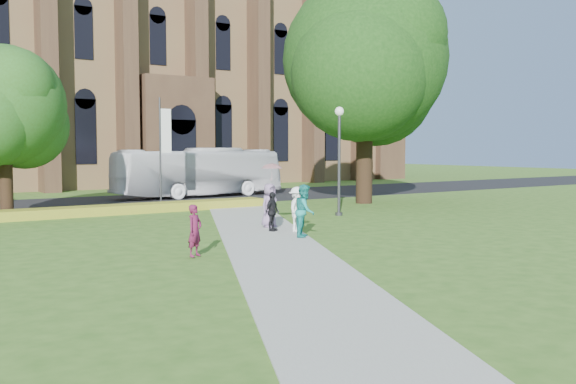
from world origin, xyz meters
TOP-DOWN VIEW (x-y plane):
  - ground at (0.00, 0.00)m, footprint 160.00×160.00m
  - road at (0.00, 20.00)m, footprint 160.00×10.00m
  - footpath at (0.00, 1.00)m, footprint 15.58×28.54m
  - flower_hedge at (-2.00, 13.20)m, footprint 18.00×1.40m
  - cathedral at (10.00, 39.73)m, footprint 52.60×18.25m
  - streetlamp at (7.50, 6.50)m, footprint 0.44×0.44m
  - large_tree at (13.00, 11.00)m, footprint 9.60×9.60m
  - street_tree_1 at (-6.00, 14.50)m, footprint 5.60×5.60m
  - banner_pole_0 at (2.11, 15.20)m, footprint 0.70×0.10m
  - tour_coach at (7.11, 20.84)m, footprint 11.82×3.56m
  - pedestrian_0 at (-3.52, -0.39)m, footprint 0.68×0.60m
  - pedestrian_1 at (1.65, 1.17)m, footprint 1.17×1.17m
  - pedestrian_2 at (2.26, 2.54)m, footprint 1.27×1.23m
  - pedestrian_3 at (1.53, 3.21)m, footprint 0.96×0.76m
  - pedestrian_4 at (2.11, 4.29)m, footprint 0.99×0.77m
  - parasol at (2.29, 4.39)m, footprint 0.86×0.86m

SIDE VIEW (x-z plane):
  - ground at x=0.00m, z-range 0.00..0.00m
  - road at x=0.00m, z-range 0.00..0.02m
  - footpath at x=0.00m, z-range 0.00..0.04m
  - flower_hedge at x=-2.00m, z-range 0.00..0.45m
  - pedestrian_3 at x=1.53m, z-range 0.04..1.57m
  - pedestrian_0 at x=-3.52m, z-range 0.04..1.60m
  - pedestrian_2 at x=2.26m, z-range 0.04..1.78m
  - pedestrian_4 at x=2.11m, z-range 0.04..1.82m
  - pedestrian_1 at x=1.65m, z-range 0.04..1.96m
  - tour_coach at x=7.11m, z-range 0.02..3.27m
  - parasol at x=2.29m, z-range 1.82..2.56m
  - streetlamp at x=7.50m, z-range 0.68..5.92m
  - banner_pole_0 at x=2.11m, z-range 0.39..6.39m
  - street_tree_1 at x=-6.00m, z-range 1.20..9.25m
  - large_tree at x=13.00m, z-range 1.77..14.97m
  - cathedral at x=10.00m, z-range -1.02..26.98m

